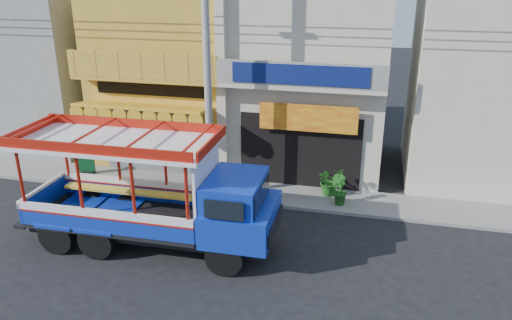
{
  "coord_description": "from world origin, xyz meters",
  "views": [
    {
      "loc": [
        4.61,
        -12.69,
        7.91
      ],
      "look_at": [
        0.89,
        2.5,
        1.96
      ],
      "focal_mm": 35.0,
      "sensor_mm": 36.0,
      "label": 1
    }
  ],
  "objects_px": {
    "green_sign": "(87,164)",
    "potted_plant_b": "(339,190)",
    "potted_plant_a": "(330,181)",
    "utility_pole": "(211,62)",
    "songthaew_truck": "(166,195)"
  },
  "relations": [
    {
      "from": "songthaew_truck",
      "to": "potted_plant_a",
      "type": "relative_size",
      "value": 7.19
    },
    {
      "from": "potted_plant_a",
      "to": "potted_plant_b",
      "type": "relative_size",
      "value": 1.01
    },
    {
      "from": "utility_pole",
      "to": "songthaew_truck",
      "type": "relative_size",
      "value": 3.59
    },
    {
      "from": "utility_pole",
      "to": "green_sign",
      "type": "height_order",
      "value": "utility_pole"
    },
    {
      "from": "songthaew_truck",
      "to": "green_sign",
      "type": "height_order",
      "value": "songthaew_truck"
    },
    {
      "from": "utility_pole",
      "to": "green_sign",
      "type": "xyz_separation_m",
      "value": [
        -5.75,
        0.76,
        -4.5
      ]
    },
    {
      "from": "songthaew_truck",
      "to": "potted_plant_b",
      "type": "bearing_deg",
      "value": 40.2
    },
    {
      "from": "green_sign",
      "to": "potted_plant_a",
      "type": "xyz_separation_m",
      "value": [
        9.84,
        0.33,
        0.13
      ]
    },
    {
      "from": "green_sign",
      "to": "potted_plant_b",
      "type": "relative_size",
      "value": 0.93
    },
    {
      "from": "songthaew_truck",
      "to": "utility_pole",
      "type": "bearing_deg",
      "value": 85.84
    },
    {
      "from": "potted_plant_a",
      "to": "potted_plant_b",
      "type": "distance_m",
      "value": 0.85
    },
    {
      "from": "green_sign",
      "to": "potted_plant_b",
      "type": "height_order",
      "value": "potted_plant_b"
    },
    {
      "from": "potted_plant_b",
      "to": "potted_plant_a",
      "type": "bearing_deg",
      "value": -26.05
    },
    {
      "from": "utility_pole",
      "to": "potted_plant_b",
      "type": "xyz_separation_m",
      "value": [
        4.49,
        0.33,
        -4.38
      ]
    },
    {
      "from": "utility_pole",
      "to": "potted_plant_a",
      "type": "distance_m",
      "value": 6.08
    }
  ]
}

